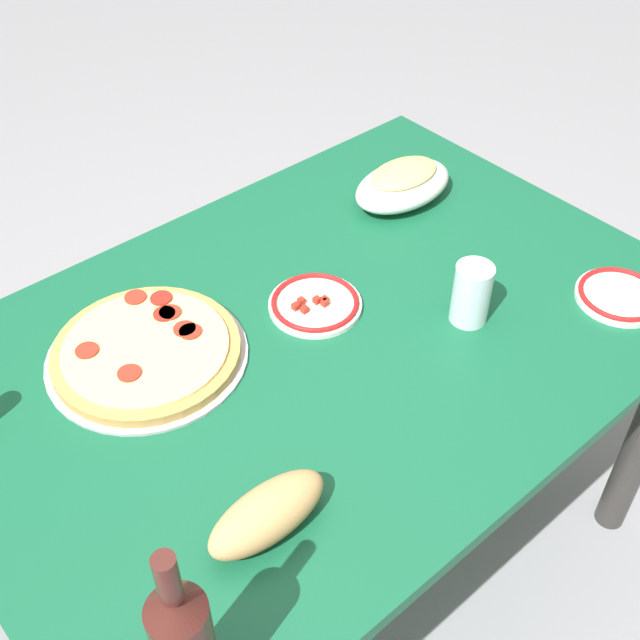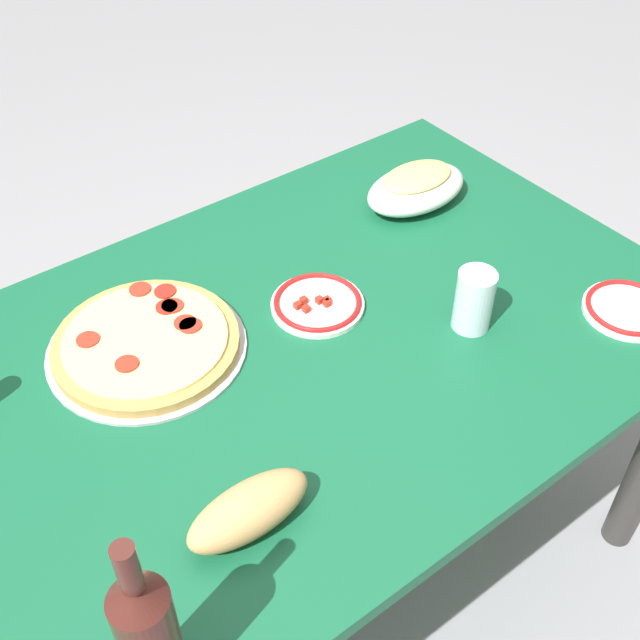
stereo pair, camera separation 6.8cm
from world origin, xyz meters
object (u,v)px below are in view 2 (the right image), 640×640
at_px(wine_bottle, 149,636).
at_px(pepperoni_pizza, 146,344).
at_px(baked_pasta_dish, 416,186).
at_px(bread_loaf, 249,510).
at_px(side_plate_far, 628,309).
at_px(side_plate_near, 317,303).
at_px(water_glass, 474,300).
at_px(dining_table, 320,376).

bearing_deg(wine_bottle, pepperoni_pizza, -116.26).
distance_m(baked_pasta_dish, bread_loaf, 0.86).
relative_size(wine_bottle, side_plate_far, 1.88).
distance_m(side_plate_near, bread_loaf, 0.48).
bearing_deg(baked_pasta_dish, side_plate_far, 98.38).
relative_size(water_glass, side_plate_far, 0.72).
relative_size(pepperoni_pizza, bread_loaf, 1.79).
height_order(side_plate_near, side_plate_far, side_plate_near).
height_order(pepperoni_pizza, side_plate_near, pepperoni_pizza).
bearing_deg(dining_table, side_plate_far, 148.23).
distance_m(pepperoni_pizza, wine_bottle, 0.60).
height_order(wine_bottle, side_plate_far, wine_bottle).
bearing_deg(side_plate_far, dining_table, -31.77).
height_order(water_glass, side_plate_near, water_glass).
relative_size(water_glass, side_plate_near, 0.68).
bearing_deg(water_glass, side_plate_near, -46.92).
relative_size(pepperoni_pizza, baked_pasta_dish, 1.45).
xyz_separation_m(dining_table, baked_pasta_dish, (-0.41, -0.20, 0.16)).
distance_m(dining_table, bread_loaf, 0.44).
distance_m(pepperoni_pizza, side_plate_far, 0.87).
relative_size(pepperoni_pizza, side_plate_far, 2.14).
distance_m(dining_table, side_plate_far, 0.58).
height_order(side_plate_near, bread_loaf, bread_loaf).
xyz_separation_m(wine_bottle, water_glass, (-0.76, -0.23, -0.07)).
height_order(water_glass, bread_loaf, water_glass).
bearing_deg(dining_table, bread_loaf, 38.80).
bearing_deg(water_glass, dining_table, -32.93).
xyz_separation_m(side_plate_near, bread_loaf, (0.36, 0.31, 0.03)).
bearing_deg(bread_loaf, wine_bottle, 30.52).
height_order(side_plate_far, bread_loaf, bread_loaf).
relative_size(dining_table, side_plate_far, 8.22).
xyz_separation_m(side_plate_near, side_plate_far, (-0.45, 0.36, -0.00)).
bearing_deg(side_plate_near, side_plate_far, 141.40).
relative_size(pepperoni_pizza, wine_bottle, 1.14).
bearing_deg(bread_loaf, side_plate_near, -138.66).
xyz_separation_m(pepperoni_pizza, baked_pasta_dish, (-0.68, -0.05, 0.03)).
bearing_deg(dining_table, pepperoni_pizza, -28.95).
xyz_separation_m(pepperoni_pizza, wine_bottle, (0.26, 0.53, 0.11)).
bearing_deg(baked_pasta_dish, side_plate_near, 21.13).
relative_size(baked_pasta_dish, bread_loaf, 1.23).
relative_size(wine_bottle, side_plate_near, 1.76).
bearing_deg(wine_bottle, side_plate_far, -175.41).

